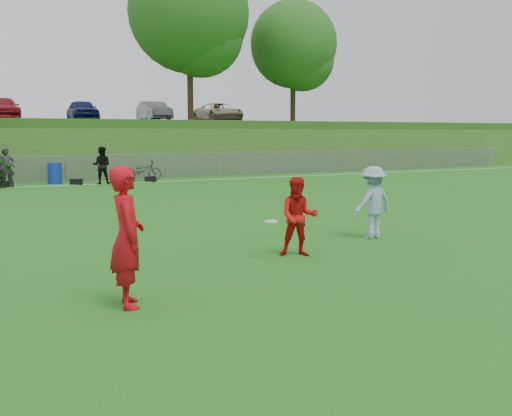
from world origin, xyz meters
TOP-DOWN VIEW (x-y plane):
  - ground at (0.00, 0.00)m, footprint 120.00×120.00m
  - sideline_far at (0.00, 18.00)m, footprint 60.00×0.10m
  - fence at (0.00, 20.00)m, footprint 58.00×0.06m
  - berm at (0.00, 31.00)m, footprint 120.00×18.00m
  - parking_lot at (0.00, 33.00)m, footprint 120.00×12.00m
  - tree_green_near at (8.16, 24.42)m, footprint 7.14×7.14m
  - tree_green_far at (16.16, 25.92)m, footprint 5.88×5.88m
  - car_row at (-1.17, 32.00)m, footprint 32.04×5.18m
  - spectator_row at (-2.82, 18.00)m, footprint 7.96×0.91m
  - gear_bags at (0.87, 18.10)m, footprint 6.91×0.47m
  - player_red_left at (-2.29, -0.83)m, footprint 0.53×0.74m
  - player_red_center at (1.38, 0.85)m, footprint 0.91×0.84m
  - player_blue at (3.78, 1.69)m, footprint 1.09×0.70m
  - frisbee at (0.79, 0.84)m, footprint 0.25×0.25m
  - recycling_bin at (-0.62, 19.00)m, footprint 0.70×0.70m
  - bicycle at (3.37, 18.89)m, footprint 1.97×0.94m

SIDE VIEW (x-z plane):
  - ground at x=0.00m, z-range 0.00..0.00m
  - sideline_far at x=0.00m, z-range 0.00..0.01m
  - gear_bags at x=0.87m, z-range 0.00..0.26m
  - recycling_bin at x=-0.62m, z-range 0.00..0.96m
  - bicycle at x=3.37m, z-range 0.00..0.99m
  - fence at x=0.00m, z-range 0.00..1.30m
  - frisbee at x=0.79m, z-range 0.69..0.71m
  - player_red_center at x=1.38m, z-range 0.00..1.50m
  - player_blue at x=3.78m, z-range 0.00..1.59m
  - spectator_row at x=-2.82m, z-range 0.00..1.69m
  - player_red_left at x=-2.29m, z-range 0.00..1.89m
  - berm at x=0.00m, z-range 0.00..3.00m
  - parking_lot at x=0.00m, z-range 3.00..3.10m
  - car_row at x=-1.17m, z-range 3.10..4.54m
  - tree_green_far at x=16.16m, z-range 3.87..12.06m
  - tree_green_near at x=8.16m, z-range 4.06..14.00m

